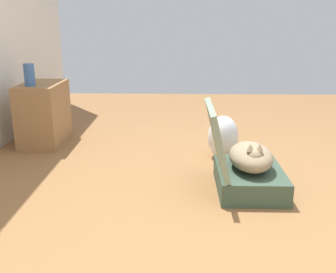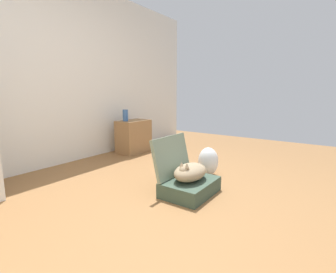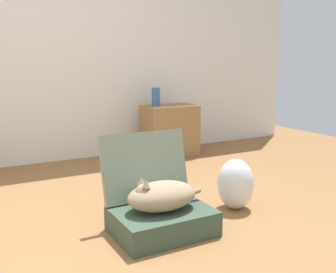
{
  "view_description": "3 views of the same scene",
  "coord_description": "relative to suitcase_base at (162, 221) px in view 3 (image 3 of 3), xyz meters",
  "views": [
    {
      "loc": [
        -2.1,
        0.62,
        1.09
      ],
      "look_at": [
        0.65,
        0.7,
        0.27
      ],
      "focal_mm": 41.9,
      "sensor_mm": 36.0,
      "label": 1
    },
    {
      "loc": [
        -1.73,
        -1.04,
        1.02
      ],
      "look_at": [
        0.45,
        0.51,
        0.54
      ],
      "focal_mm": 26.36,
      "sensor_mm": 36.0,
      "label": 2
    },
    {
      "loc": [
        -0.69,
        -1.79,
        1.0
      ],
      "look_at": [
        0.62,
        0.59,
        0.49
      ],
      "focal_mm": 41.93,
      "sensor_mm": 36.0,
      "label": 3
    }
  ],
  "objects": [
    {
      "name": "ground_plane",
      "position": [
        -0.33,
        -0.15,
        -0.07
      ],
      "size": [
        7.68,
        7.68,
        0.0
      ],
      "primitive_type": "plane",
      "color": "olive",
      "rests_on": "ground"
    },
    {
      "name": "suitcase_lid",
      "position": [
        0.0,
        0.23,
        0.29
      ],
      "size": [
        0.57,
        0.13,
        0.42
      ],
      "primitive_type": "cube",
      "rotation": [
        1.34,
        0.0,
        0.0
      ],
      "color": "gray",
      "rests_on": "suitcase_base"
    },
    {
      "name": "suitcase_base",
      "position": [
        0.0,
        0.0,
        0.0
      ],
      "size": [
        0.57,
        0.43,
        0.15
      ],
      "primitive_type": "cube",
      "color": "#384C3D",
      "rests_on": "ground"
    },
    {
      "name": "cat",
      "position": [
        -0.01,
        0.0,
        0.16
      ],
      "size": [
        0.51,
        0.28,
        0.21
      ],
      "color": "#998466",
      "rests_on": "suitcase_base"
    },
    {
      "name": "wall_back",
      "position": [
        -0.34,
        2.11,
        1.23
      ],
      "size": [
        6.4,
        0.15,
        2.6
      ],
      "color": "silver",
      "rests_on": "ground"
    },
    {
      "name": "plastic_bag_white",
      "position": [
        0.63,
        0.11,
        0.1
      ],
      "size": [
        0.25,
        0.25,
        0.35
      ],
      "primitive_type": "ellipsoid",
      "color": "silver",
      "rests_on": "ground"
    },
    {
      "name": "vase_tall",
      "position": [
        0.86,
        1.74,
        0.57
      ],
      "size": [
        0.09,
        0.09,
        0.19
      ],
      "primitive_type": "cylinder",
      "color": "#38609E",
      "rests_on": "side_table"
    },
    {
      "name": "side_table",
      "position": [
        1.0,
        1.7,
        0.2
      ],
      "size": [
        0.57,
        0.34,
        0.55
      ],
      "primitive_type": "cube",
      "color": "olive",
      "rests_on": "ground"
    }
  ]
}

